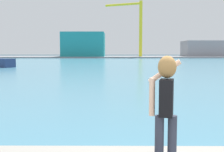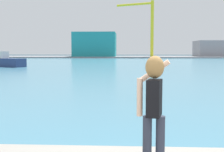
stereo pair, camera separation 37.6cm
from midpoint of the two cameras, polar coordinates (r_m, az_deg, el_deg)
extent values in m
plane|color=#334751|center=(53.43, 3.59, 2.57)|extent=(220.00, 220.00, 0.00)
cube|color=teal|center=(55.43, 3.57, 2.67)|extent=(140.00, 100.00, 0.02)
cube|color=gray|center=(95.40, 3.27, 3.78)|extent=(140.00, 20.00, 0.39)
cylinder|color=#2D3342|center=(4.62, 9.33, -12.75)|extent=(0.14, 0.14, 0.82)
cylinder|color=#2D3342|center=(4.65, 11.84, -12.69)|extent=(0.14, 0.14, 0.82)
cube|color=black|center=(4.47, 10.73, -4.27)|extent=(0.28, 0.38, 0.56)
sphere|color=#E0B293|center=(4.42, 10.83, 1.63)|extent=(0.22, 0.22, 0.22)
ellipsoid|color=olive|center=(4.40, 10.87, 1.74)|extent=(0.28, 0.26, 0.34)
cylinder|color=#E0B293|center=(4.44, 7.91, -4.15)|extent=(0.09, 0.09, 0.58)
cylinder|color=#E0B293|center=(4.65, 10.49, 0.81)|extent=(0.53, 0.21, 0.40)
cube|color=black|center=(4.76, 10.69, 2.95)|extent=(0.03, 0.07, 0.14)
cube|color=navy|center=(43.97, -20.35, 2.53)|extent=(7.30, 5.04, 1.18)
cube|color=teal|center=(96.30, -3.19, 6.20)|extent=(13.46, 13.47, 7.70)
cube|color=gray|center=(101.73, 20.52, 5.09)|extent=(15.28, 10.35, 5.08)
cylinder|color=yellow|center=(92.87, 8.03, 9.22)|extent=(1.00, 1.00, 17.48)
cylinder|color=yellow|center=(95.87, 4.53, 13.90)|extent=(11.45, 5.52, 0.70)
camera|label=1|loc=(0.19, -88.78, 0.11)|focal=46.37mm
camera|label=2|loc=(0.19, 91.22, -0.11)|focal=46.37mm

